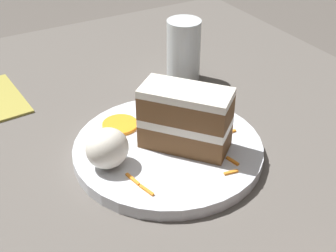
{
  "coord_description": "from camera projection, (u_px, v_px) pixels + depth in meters",
  "views": [
    {
      "loc": [
        -0.23,
        -0.46,
        0.44
      ],
      "look_at": [
        0.04,
        0.01,
        0.08
      ],
      "focal_mm": 50.0,
      "sensor_mm": 36.0,
      "label": 1
    }
  ],
  "objects": [
    {
      "name": "orange_garnish",
      "position": [
        117.0,
        126.0,
        0.7
      ],
      "size": [
        0.05,
        0.05,
        0.01
      ],
      "primitive_type": "cylinder",
      "color": "orange",
      "rests_on": "plate"
    },
    {
      "name": "cake_slice",
      "position": [
        185.0,
        118.0,
        0.64
      ],
      "size": [
        0.12,
        0.13,
        0.09
      ],
      "rotation": [
        0.0,
        0.0,
        0.69
      ],
      "color": "brown",
      "rests_on": "plate"
    },
    {
      "name": "plate",
      "position": [
        168.0,
        149.0,
        0.67
      ],
      "size": [
        0.27,
        0.27,
        0.02
      ],
      "primitive_type": "cylinder",
      "color": "silver",
      "rests_on": "dining_table"
    },
    {
      "name": "dining_table",
      "position": [
        148.0,
        176.0,
        0.66
      ],
      "size": [
        0.99,
        1.13,
        0.03
      ],
      "primitive_type": "cube",
      "color": "#56514C",
      "rests_on": "ground"
    },
    {
      "name": "cream_dollop",
      "position": [
        107.0,
        148.0,
        0.61
      ],
      "size": [
        0.06,
        0.05,
        0.06
      ],
      "primitive_type": "ellipsoid",
      "color": "white",
      "rests_on": "plate"
    },
    {
      "name": "ground_plane",
      "position": [
        149.0,
        184.0,
        0.67
      ],
      "size": [
        6.0,
        6.0,
        0.0
      ],
      "primitive_type": "plane",
      "color": "#4C4742",
      "rests_on": "ground"
    },
    {
      "name": "drinking_glass",
      "position": [
        183.0,
        55.0,
        0.84
      ],
      "size": [
        0.06,
        0.06,
        0.11
      ],
      "color": "silver",
      "rests_on": "dining_table"
    },
    {
      "name": "carrot_shreds_scatter",
      "position": [
        177.0,
        145.0,
        0.66
      ],
      "size": [
        0.19,
        0.2,
        0.0
      ],
      "color": "orange",
      "rests_on": "plate"
    }
  ]
}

